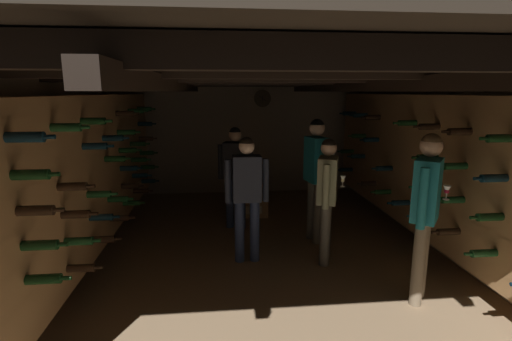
{
  "coord_description": "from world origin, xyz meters",
  "views": [
    {
      "loc": [
        -0.58,
        -4.54,
        2.09
      ],
      "look_at": [
        -0.09,
        0.37,
        1.05
      ],
      "focal_mm": 26.38,
      "sensor_mm": 36.0,
      "label": 1
    }
  ],
  "objects_px": {
    "person_guest_mid_right": "(327,190)",
    "person_guest_near_right": "(426,202)",
    "wine_crate_stack": "(252,199)",
    "person_host_center": "(247,189)",
    "person_guest_rear_center": "(235,169)",
    "display_bottle": "(255,174)",
    "person_guest_far_right": "(316,168)"
  },
  "relations": [
    {
      "from": "person_guest_far_right",
      "to": "person_guest_near_right",
      "type": "distance_m",
      "value": 1.77
    },
    {
      "from": "person_guest_mid_right",
      "to": "person_guest_near_right",
      "type": "bearing_deg",
      "value": -54.15
    },
    {
      "from": "display_bottle",
      "to": "person_host_center",
      "type": "height_order",
      "value": "person_host_center"
    },
    {
      "from": "wine_crate_stack",
      "to": "display_bottle",
      "type": "distance_m",
      "value": 0.44
    },
    {
      "from": "wine_crate_stack",
      "to": "person_guest_mid_right",
      "type": "xyz_separation_m",
      "value": [
        0.75,
        -1.87,
        0.63
      ]
    },
    {
      "from": "person_guest_near_right",
      "to": "person_guest_mid_right",
      "type": "height_order",
      "value": "person_guest_near_right"
    },
    {
      "from": "person_guest_rear_center",
      "to": "wine_crate_stack",
      "type": "bearing_deg",
      "value": 61.4
    },
    {
      "from": "display_bottle",
      "to": "person_host_center",
      "type": "xyz_separation_m",
      "value": [
        -0.27,
        -1.76,
        0.2
      ]
    },
    {
      "from": "wine_crate_stack",
      "to": "display_bottle",
      "type": "xyz_separation_m",
      "value": [
        0.05,
        0.01,
        0.44
      ]
    },
    {
      "from": "person_guest_rear_center",
      "to": "person_guest_near_right",
      "type": "relative_size",
      "value": 0.92
    },
    {
      "from": "person_guest_near_right",
      "to": "wine_crate_stack",
      "type": "bearing_deg",
      "value": 116.95
    },
    {
      "from": "wine_crate_stack",
      "to": "person_guest_near_right",
      "type": "height_order",
      "value": "person_guest_near_right"
    },
    {
      "from": "person_guest_mid_right",
      "to": "person_guest_rear_center",
      "type": "bearing_deg",
      "value": 128.27
    },
    {
      "from": "display_bottle",
      "to": "person_guest_mid_right",
      "type": "distance_m",
      "value": 2.02
    },
    {
      "from": "person_guest_mid_right",
      "to": "person_host_center",
      "type": "bearing_deg",
      "value": 172.54
    },
    {
      "from": "person_guest_rear_center",
      "to": "person_guest_far_right",
      "type": "height_order",
      "value": "person_guest_far_right"
    },
    {
      "from": "person_host_center",
      "to": "person_guest_rear_center",
      "type": "xyz_separation_m",
      "value": [
        -0.08,
        1.2,
        0.01
      ]
    },
    {
      "from": "wine_crate_stack",
      "to": "person_host_center",
      "type": "height_order",
      "value": "person_host_center"
    },
    {
      "from": "person_guest_far_right",
      "to": "person_guest_rear_center",
      "type": "bearing_deg",
      "value": 149.32
    },
    {
      "from": "wine_crate_stack",
      "to": "person_guest_mid_right",
      "type": "distance_m",
      "value": 2.11
    },
    {
      "from": "person_host_center",
      "to": "person_guest_near_right",
      "type": "bearing_deg",
      "value": -33.27
    },
    {
      "from": "person_host_center",
      "to": "person_guest_near_right",
      "type": "height_order",
      "value": "person_guest_near_right"
    },
    {
      "from": "person_guest_mid_right",
      "to": "person_guest_far_right",
      "type": "bearing_deg",
      "value": 87.18
    },
    {
      "from": "person_guest_far_right",
      "to": "person_guest_mid_right",
      "type": "relative_size",
      "value": 1.12
    },
    {
      "from": "person_guest_rear_center",
      "to": "person_guest_mid_right",
      "type": "relative_size",
      "value": 1.01
    },
    {
      "from": "person_host_center",
      "to": "person_guest_rear_center",
      "type": "bearing_deg",
      "value": 94.01
    },
    {
      "from": "wine_crate_stack",
      "to": "person_guest_near_right",
      "type": "distance_m",
      "value": 3.27
    },
    {
      "from": "person_guest_near_right",
      "to": "person_guest_mid_right",
      "type": "distance_m",
      "value": 1.19
    },
    {
      "from": "display_bottle",
      "to": "person_guest_near_right",
      "type": "distance_m",
      "value": 3.18
    },
    {
      "from": "person_host_center",
      "to": "person_guest_near_right",
      "type": "xyz_separation_m",
      "value": [
        1.66,
        -1.09,
        0.1
      ]
    },
    {
      "from": "person_guest_near_right",
      "to": "display_bottle",
      "type": "bearing_deg",
      "value": 116.0
    },
    {
      "from": "person_guest_rear_center",
      "to": "person_guest_far_right",
      "type": "distance_m",
      "value": 1.26
    }
  ]
}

